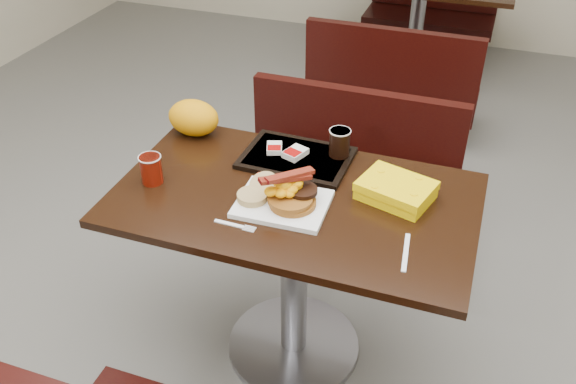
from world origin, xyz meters
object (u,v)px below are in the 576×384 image
(table_near, at_px, (294,279))
(knife, at_px, (406,252))
(clamshell, at_px, (396,190))
(bench_far_n, at_px, (431,4))
(coffee_cup_far, at_px, (340,143))
(paper_bag, at_px, (194,118))
(platter, at_px, (282,204))
(tray, at_px, (297,158))
(hashbrown_sleeve_left, at_px, (274,148))
(fork, at_px, (229,224))
(table_far, at_px, (415,33))
(coffee_cup_near, at_px, (151,169))
(bench_near_n, at_px, (344,181))
(bench_far_s, at_px, (395,76))
(hashbrown_sleeve_right, at_px, (295,153))
(pancake_stack, at_px, (293,200))

(table_near, distance_m, knife, 0.57)
(table_near, xyz_separation_m, clamshell, (0.32, 0.10, 0.41))
(bench_far_n, relative_size, coffee_cup_far, 9.94)
(paper_bag, bearing_deg, table_near, -28.13)
(coffee_cup_far, bearing_deg, platter, -105.91)
(bench_far_n, bearing_deg, tray, -91.21)
(hashbrown_sleeve_left, bearing_deg, fork, -107.73)
(table_far, relative_size, hashbrown_sleeve_left, 16.33)
(coffee_cup_far, bearing_deg, coffee_cup_near, -148.02)
(bench_near_n, height_order, paper_bag, paper_bag)
(table_near, distance_m, paper_bag, 0.72)
(bench_far_s, xyz_separation_m, platter, (-0.02, -1.97, 0.40))
(platter, distance_m, hashbrown_sleeve_left, 0.32)
(platter, height_order, paper_bag, paper_bag)
(coffee_cup_near, bearing_deg, fork, -20.88)
(paper_bag, bearing_deg, coffee_cup_near, -88.13)
(table_far, height_order, bench_far_n, table_far)
(hashbrown_sleeve_left, bearing_deg, bench_near_n, 53.06)
(bench_near_n, bearing_deg, bench_far_s, 90.00)
(table_far, relative_size, bench_far_n, 1.20)
(fork, xyz_separation_m, paper_bag, (-0.35, 0.48, 0.07))
(hashbrown_sleeve_right, xyz_separation_m, coffee_cup_far, (0.15, 0.06, 0.04))
(pancake_stack, bearing_deg, table_near, 103.13)
(pancake_stack, xyz_separation_m, clamshell, (0.30, 0.17, -0.00))
(table_near, xyz_separation_m, coffee_cup_near, (-0.49, -0.08, 0.43))
(platter, distance_m, clamshell, 0.38)
(hashbrown_sleeve_left, bearing_deg, bench_far_s, 65.75)
(hashbrown_sleeve_right, bearing_deg, tray, 18.79)
(table_near, height_order, tray, tray)
(pancake_stack, xyz_separation_m, knife, (0.39, -0.10, -0.03))
(fork, distance_m, knife, 0.55)
(tray, bearing_deg, coffee_cup_far, 23.43)
(coffee_cup_near, bearing_deg, platter, 1.85)
(platter, xyz_separation_m, hashbrown_sleeve_right, (-0.05, 0.28, 0.02))
(fork, xyz_separation_m, tray, (0.08, 0.42, 0.01))
(bench_far_n, bearing_deg, clamshell, -84.34)
(paper_bag, bearing_deg, tray, -6.93)
(hashbrown_sleeve_left, xyz_separation_m, coffee_cup_far, (0.23, 0.05, 0.04))
(bench_far_n, distance_m, knife, 3.51)
(table_near, bearing_deg, fork, -124.43)
(paper_bag, bearing_deg, fork, -53.49)
(tray, bearing_deg, table_far, 89.81)
(coffee_cup_far, height_order, paper_bag, paper_bag)
(bench_far_s, relative_size, tray, 2.61)
(bench_near_n, relative_size, platter, 3.41)
(fork, bearing_deg, tray, 80.84)
(pancake_stack, height_order, paper_bag, paper_bag)
(coffee_cup_near, bearing_deg, tray, 34.93)
(bench_far_s, relative_size, knife, 5.78)
(fork, height_order, coffee_cup_far, coffee_cup_far)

